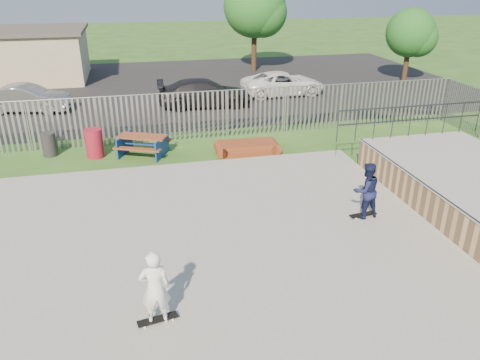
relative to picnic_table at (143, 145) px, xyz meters
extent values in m
plane|color=#2B581E|center=(-0.06, -7.57, -0.39)|extent=(120.00, 120.00, 0.00)
cube|color=gray|center=(-0.06, -7.57, -0.32)|extent=(15.00, 12.00, 0.15)
cube|color=tan|center=(9.44, -6.57, 0.13)|extent=(4.00, 7.00, 1.05)
cube|color=#9E9E99|center=(9.44, -6.57, 0.68)|extent=(4.05, 7.05, 0.04)
cylinder|color=#383A3F|center=(7.46, -6.57, 0.69)|extent=(0.06, 7.00, 0.06)
cube|color=brown|center=(0.00, 0.00, 0.35)|extent=(1.95, 1.39, 0.06)
cube|color=brown|center=(-0.25, -0.56, 0.05)|extent=(1.78, 1.00, 0.05)
cube|color=brown|center=(0.25, 0.56, 0.05)|extent=(1.78, 1.00, 0.05)
cube|color=navy|center=(0.00, 0.00, -0.02)|extent=(2.06, 1.95, 0.75)
cube|color=maroon|center=(3.94, -0.68, -0.18)|extent=(2.13, 1.13, 0.42)
cylinder|color=maroon|center=(-1.80, 0.17, 0.15)|extent=(0.66, 0.66, 1.09)
cylinder|color=#28282A|center=(-3.50, 0.72, 0.06)|extent=(0.54, 0.54, 0.91)
cube|color=black|center=(-0.06, 11.43, -0.38)|extent=(40.00, 18.00, 0.02)
imported|color=#A0A0A5|center=(-5.35, 7.34, 0.30)|extent=(4.31, 2.24, 1.35)
imported|color=black|center=(3.42, 6.40, 0.33)|extent=(4.93, 2.21, 1.40)
imported|color=white|center=(8.12, 7.86, 0.28)|extent=(4.82, 2.44, 1.31)
cube|color=#BBAE90|center=(-8.06, 15.43, 1.11)|extent=(10.00, 6.00, 3.00)
cylinder|color=#402A19|center=(8.26, 15.01, 1.47)|extent=(0.36, 0.36, 3.73)
sphere|color=#235F20|center=(8.26, 15.01, 3.96)|extent=(4.18, 4.18, 4.18)
cylinder|color=#402B19|center=(16.63, 9.31, 0.92)|extent=(0.31, 0.31, 2.62)
sphere|color=#1F571D|center=(16.63, 9.31, 2.66)|extent=(2.93, 2.93, 2.93)
cube|color=black|center=(5.82, -6.73, -0.18)|extent=(0.82, 0.30, 0.02)
cube|color=black|center=(-0.12, -9.83, -0.18)|extent=(0.82, 0.34, 0.02)
imported|color=#13183E|center=(5.82, -6.73, 0.57)|extent=(0.86, 0.71, 1.62)
imported|color=white|center=(-0.12, -9.83, 0.57)|extent=(0.59, 0.39, 1.62)
camera|label=1|loc=(-0.16, -17.28, 6.09)|focal=35.00mm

